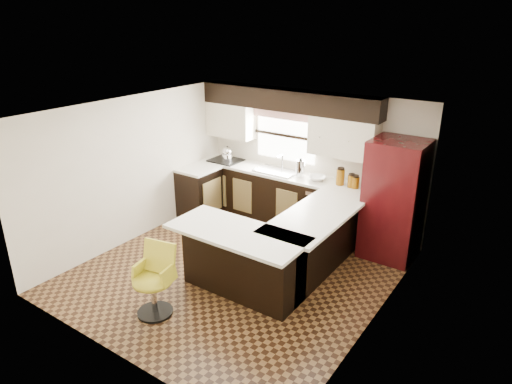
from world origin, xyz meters
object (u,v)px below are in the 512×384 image
Objects in this scene: peninsula_long at (311,244)px; refrigerator at (394,200)px; bar_chair at (152,282)px; peninsula_return at (243,262)px.

peninsula_long is 1.49m from refrigerator.
peninsula_long is at bearing 49.16° from bar_chair.
peninsula_return is at bearing -118.30° from peninsula_long.
peninsula_long is at bearing -123.62° from refrigerator.
peninsula_long is at bearing 61.70° from peninsula_return.
peninsula_return is (-0.53, -0.97, 0.00)m from peninsula_long.
bar_chair is at bearing -119.37° from peninsula_long.
peninsula_long is 1.18× the size of peninsula_return.
refrigerator is at bearing 58.72° from peninsula_return.
peninsula_return is 0.88× the size of refrigerator.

